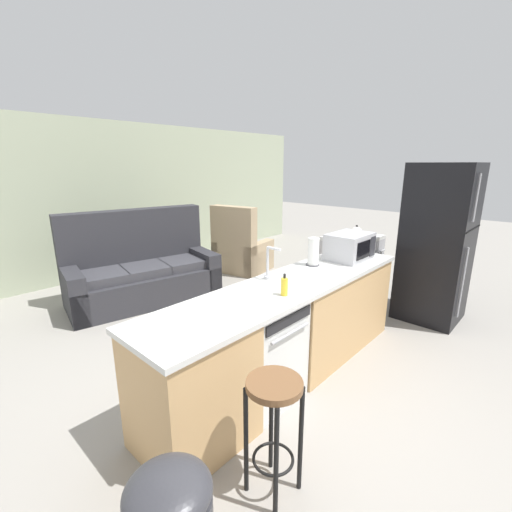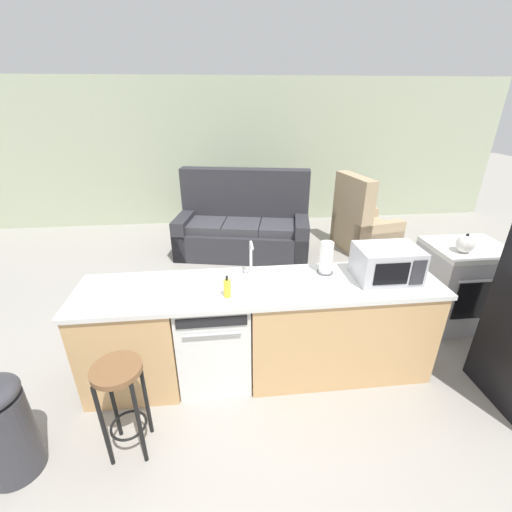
% 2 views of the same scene
% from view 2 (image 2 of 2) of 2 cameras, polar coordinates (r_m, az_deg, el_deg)
% --- Properties ---
extents(ground_plane, '(24.00, 24.00, 0.00)m').
position_cam_2_polar(ground_plane, '(3.29, -1.97, -18.67)').
color(ground_plane, gray).
extents(wall_back, '(10.00, 0.06, 2.60)m').
position_cam_2_polar(wall_back, '(6.66, -2.34, 16.67)').
color(wall_back, '#A8B293').
rests_on(wall_back, ground_plane).
extents(kitchen_counter, '(2.94, 0.66, 0.90)m').
position_cam_2_polar(kitchen_counter, '(3.04, 2.52, -12.61)').
color(kitchen_counter, tan).
rests_on(kitchen_counter, ground_plane).
extents(dishwasher, '(0.58, 0.61, 0.84)m').
position_cam_2_polar(dishwasher, '(3.01, -6.96, -13.13)').
color(dishwasher, silver).
rests_on(dishwasher, ground_plane).
extents(stove_range, '(0.76, 0.68, 0.90)m').
position_cam_2_polar(stove_range, '(4.26, 30.75, -4.13)').
color(stove_range, '#B7B7BC').
rests_on(stove_range, ground_plane).
extents(microwave, '(0.50, 0.37, 0.28)m').
position_cam_2_polar(microwave, '(2.99, 20.94, -1.15)').
color(microwave, '#B7B7BC').
rests_on(microwave, kitchen_counter).
extents(sink_faucet, '(0.07, 0.18, 0.30)m').
position_cam_2_polar(sink_faucet, '(2.86, -0.83, -0.68)').
color(sink_faucet, silver).
rests_on(sink_faucet, kitchen_counter).
extents(paper_towel_roll, '(0.14, 0.14, 0.28)m').
position_cam_2_polar(paper_towel_roll, '(2.94, 11.62, -0.35)').
color(paper_towel_roll, '#4C4C51').
rests_on(paper_towel_roll, kitchen_counter).
extents(soap_bottle, '(0.06, 0.06, 0.18)m').
position_cam_2_polar(soap_bottle, '(2.58, -4.81, -5.35)').
color(soap_bottle, yellow).
rests_on(soap_bottle, kitchen_counter).
extents(kettle, '(0.21, 0.17, 0.19)m').
position_cam_2_polar(kettle, '(3.86, 31.53, 1.72)').
color(kettle, silver).
rests_on(kettle, stove_range).
extents(bar_stool, '(0.32, 0.32, 0.74)m').
position_cam_2_polar(bar_stool, '(2.55, -21.57, -20.25)').
color(bar_stool, brown).
rests_on(bar_stool, ground_plane).
extents(trash_bin, '(0.35, 0.35, 0.74)m').
position_cam_2_polar(trash_bin, '(2.89, -36.61, -22.13)').
color(trash_bin, '#333338').
rests_on(trash_bin, ground_plane).
extents(couch, '(2.14, 1.28, 1.27)m').
position_cam_2_polar(couch, '(5.42, -2.07, 4.76)').
color(couch, '#2D2D33').
rests_on(couch, ground_plane).
extents(armchair, '(0.95, 0.99, 1.20)m').
position_cam_2_polar(armchair, '(5.77, 17.08, 4.47)').
color(armchair, tan).
rests_on(armchair, ground_plane).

